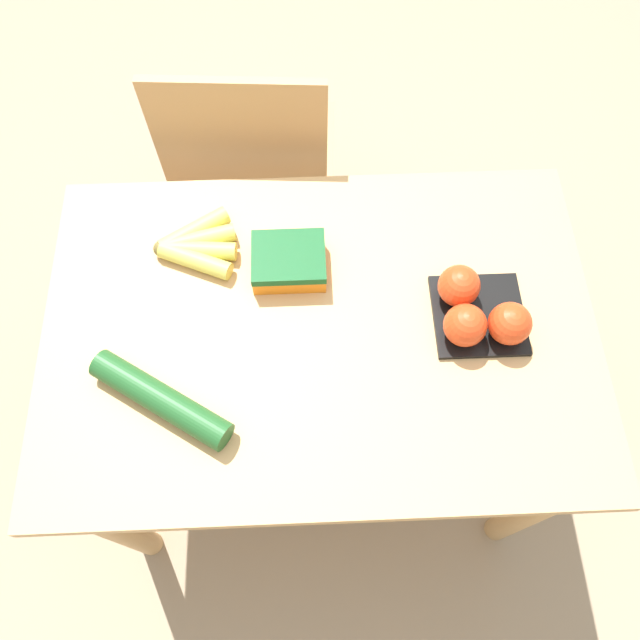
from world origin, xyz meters
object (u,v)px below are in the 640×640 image
object	(u,v)px
chair	(255,171)
cucumber_near	(161,399)
tomato_pack	(478,312)
banana_bunch	(195,246)
carrot_bag	(289,260)

from	to	relation	value
chair	cucumber_near	size ratio (longest dim) A/B	3.44
chair	tomato_pack	distance (m)	0.79
cucumber_near	banana_bunch	bearing A→B (deg)	82.30
cucumber_near	chair	bearing A→B (deg)	79.18
banana_bunch	cucumber_near	distance (m)	0.33
banana_bunch	tomato_pack	distance (m)	0.57
tomato_pack	carrot_bag	size ratio (longest dim) A/B	1.21
banana_bunch	carrot_bag	bearing A→B (deg)	-14.92
banana_bunch	tomato_pack	bearing A→B (deg)	-18.80
tomato_pack	cucumber_near	xyz separation A→B (m)	(-0.58, -0.14, -0.02)
chair	cucumber_near	xyz separation A→B (m)	(-0.14, -0.73, 0.27)
chair	banana_bunch	distance (m)	0.49
banana_bunch	carrot_bag	distance (m)	0.20
tomato_pack	cucumber_near	world-z (taller)	tomato_pack
tomato_pack	carrot_bag	distance (m)	0.38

